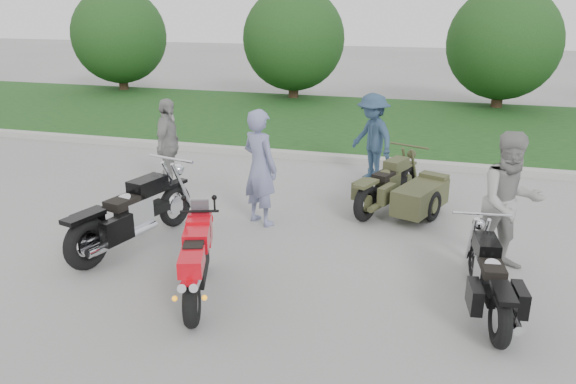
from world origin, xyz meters
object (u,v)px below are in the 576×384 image
(cruiser_left, at_px, (129,217))
(person_denim, at_px, (372,138))
(cruiser_right, at_px, (490,282))
(person_back, at_px, (169,146))
(person_grey, at_px, (509,203))
(sportbike_red, at_px, (196,261))
(person_stripe, at_px, (260,168))
(cruiser_sidecar, at_px, (406,193))

(cruiser_left, bearing_deg, person_denim, 70.00)
(cruiser_right, distance_m, person_back, 6.48)
(person_denim, bearing_deg, person_grey, -12.21)
(sportbike_red, distance_m, person_denim, 5.64)
(cruiser_right, bearing_deg, person_grey, 71.39)
(cruiser_right, bearing_deg, person_denim, 105.39)
(sportbike_red, distance_m, cruiser_right, 3.48)
(cruiser_right, height_order, person_stripe, person_stripe)
(cruiser_right, xyz_separation_m, person_stripe, (-3.48, 1.97, 0.54))
(person_stripe, distance_m, person_grey, 3.79)
(cruiser_right, xyz_separation_m, person_back, (-5.69, 3.07, 0.48))
(person_denim, bearing_deg, person_stripe, -71.62)
(sportbike_red, relative_size, person_grey, 0.93)
(person_denim, distance_m, person_back, 4.02)
(person_grey, height_order, person_back, person_grey)
(cruiser_right, height_order, cruiser_sidecar, cruiser_sidecar)
(sportbike_red, relative_size, cruiser_left, 0.72)
(sportbike_red, bearing_deg, person_denim, 56.92)
(person_stripe, height_order, person_grey, person_grey)
(person_denim, bearing_deg, cruiser_sidecar, -20.40)
(cruiser_left, distance_m, cruiser_sidecar, 4.55)
(sportbike_red, relative_size, cruiser_sidecar, 0.86)
(cruiser_right, bearing_deg, person_stripe, 142.72)
(sportbike_red, bearing_deg, person_stripe, 72.11)
(cruiser_left, bearing_deg, cruiser_right, 8.54)
(sportbike_red, height_order, person_denim, person_denim)
(cruiser_left, distance_m, person_denim, 5.26)
(person_grey, bearing_deg, cruiser_sidecar, 108.53)
(person_back, bearing_deg, person_stripe, -126.25)
(cruiser_left, bearing_deg, person_back, 118.79)
(person_stripe, height_order, person_denim, person_stripe)
(cruiser_sidecar, xyz_separation_m, person_stripe, (-2.26, -1.05, 0.56))
(sportbike_red, xyz_separation_m, person_denim, (1.35, 5.46, 0.37))
(person_back, bearing_deg, person_denim, -73.76)
(cruiser_sidecar, height_order, person_denim, person_denim)
(cruiser_left, relative_size, person_stripe, 1.30)
(cruiser_sidecar, bearing_deg, cruiser_left, -125.28)
(person_back, bearing_deg, cruiser_left, -175.03)
(person_back, bearing_deg, cruiser_right, -128.10)
(sportbike_red, height_order, cruiser_sidecar, sportbike_red)
(cruiser_left, relative_size, cruiser_right, 1.19)
(cruiser_right, relative_size, cruiser_sidecar, 1.00)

